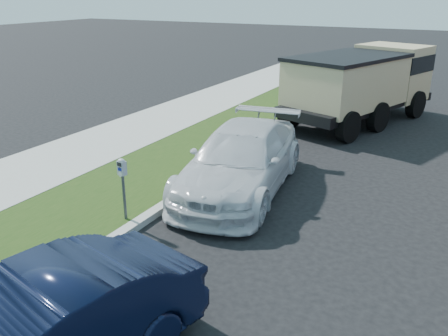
% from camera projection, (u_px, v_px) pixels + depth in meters
% --- Properties ---
extents(ground, '(120.00, 120.00, 0.00)m').
position_uv_depth(ground, '(262.00, 241.00, 9.59)').
color(ground, black).
rests_on(ground, ground).
extents(streetside, '(6.12, 50.00, 0.15)m').
position_uv_depth(streetside, '(113.00, 164.00, 13.66)').
color(streetside, gray).
rests_on(streetside, ground).
extents(parking_meter, '(0.21, 0.15, 1.37)m').
position_uv_depth(parking_meter, '(122.00, 176.00, 9.89)').
color(parking_meter, '#3F4247').
rests_on(parking_meter, ground).
extents(white_wagon, '(3.02, 5.77, 1.60)m').
position_uv_depth(white_wagon, '(242.00, 160.00, 11.81)').
color(white_wagon, silver).
rests_on(white_wagon, ground).
extents(dump_truck, '(4.62, 7.36, 2.71)m').
position_uv_depth(dump_truck, '(364.00, 81.00, 17.91)').
color(dump_truck, black).
rests_on(dump_truck, ground).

